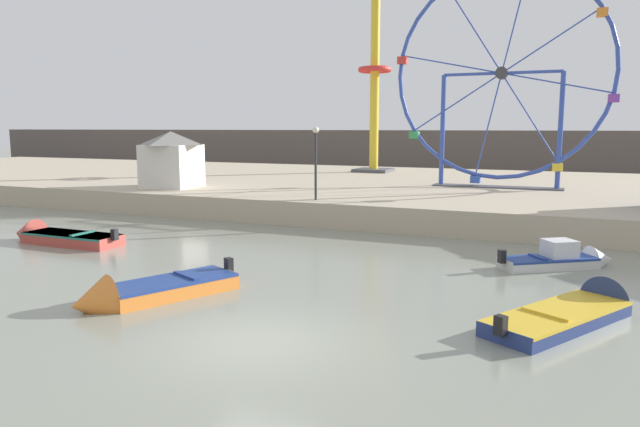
{
  "coord_description": "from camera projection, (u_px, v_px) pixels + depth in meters",
  "views": [
    {
      "loc": [
        6.22,
        -10.89,
        4.73
      ],
      "look_at": [
        -2.23,
        8.8,
        1.57
      ],
      "focal_mm": 32.92,
      "sensor_mm": 36.0,
      "label": 1
    }
  ],
  "objects": [
    {
      "name": "promenade_lamp_near",
      "position": [
        316.0,
        152.0,
        28.35
      ],
      "size": [
        0.32,
        0.32,
        3.57
      ],
      "color": "#2D2D33",
      "rests_on": "quay_promenade"
    },
    {
      "name": "motorboat_orange_hull",
      "position": [
        142.0,
        292.0,
        16.04
      ],
      "size": [
        3.2,
        4.77,
        1.34
      ],
      "rotation": [
        0.0,
        0.0,
        4.28
      ],
      "color": "orange",
      "rests_on": "ground_plane"
    },
    {
      "name": "motorboat_pale_grey",
      "position": [
        566.0,
        259.0,
        19.93
      ],
      "size": [
        3.97,
        3.25,
        1.28
      ],
      "rotation": [
        0.0,
        0.0,
        0.62
      ],
      "color": "silver",
      "rests_on": "ground_plane"
    },
    {
      "name": "quay_promenade",
      "position": [
        464.0,
        192.0,
        37.5
      ],
      "size": [
        110.0,
        25.87,
        1.2
      ],
      "primitive_type": "cube",
      "color": "#B7A88E",
      "rests_on": "ground_plane"
    },
    {
      "name": "carnival_booth_white_ticket",
      "position": [
        172.0,
        158.0,
        34.64
      ],
      "size": [
        3.33,
        3.27,
        3.29
      ],
      "rotation": [
        0.0,
        0.0,
        0.07
      ],
      "color": "silver",
      "rests_on": "quay_promenade"
    },
    {
      "name": "motorboat_navy_blue",
      "position": [
        584.0,
        308.0,
        14.79
      ],
      "size": [
        3.96,
        5.49,
        1.37
      ],
      "rotation": [
        0.0,
        0.0,
        1.05
      ],
      "color": "navy",
      "rests_on": "ground_plane"
    },
    {
      "name": "motorboat_faded_red",
      "position": [
        54.0,
        236.0,
        24.27
      ],
      "size": [
        5.58,
        1.48,
        1.35
      ],
      "rotation": [
        0.0,
        0.0,
        3.13
      ],
      "color": "#B24238",
      "rests_on": "ground_plane"
    },
    {
      "name": "ferris_wheel_blue_frame",
      "position": [
        502.0,
        77.0,
        33.65
      ],
      "size": [
        12.3,
        1.2,
        12.72
      ],
      "color": "#334CA8",
      "rests_on": "quay_promenade"
    },
    {
      "name": "distant_town_skyline",
      "position": [
        507.0,
        152.0,
        60.35
      ],
      "size": [
        140.0,
        3.0,
        4.4
      ],
      "primitive_type": "cube",
      "color": "#564C47",
      "rests_on": "ground_plane"
    },
    {
      "name": "drop_tower_yellow_tower",
      "position": [
        375.0,
        79.0,
        45.86
      ],
      "size": [
        2.8,
        2.8,
        16.47
      ],
      "color": "gold",
      "rests_on": "quay_promenade"
    },
    {
      "name": "ground_plane",
      "position": [
        256.0,
        342.0,
        13.02
      ],
      "size": [
        240.0,
        240.0,
        0.0
      ],
      "primitive_type": "plane",
      "color": "gray"
    }
  ]
}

